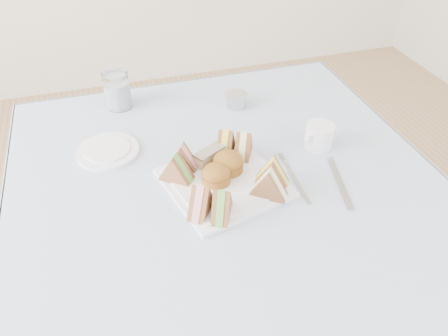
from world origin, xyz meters
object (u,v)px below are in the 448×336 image
object	(u,v)px
table	(225,275)
water_glass	(117,90)
serving_plate	(224,183)
creamer_jug	(319,136)

from	to	relation	value
table	water_glass	world-z (taller)	water_glass
serving_plate	water_glass	world-z (taller)	water_glass
water_glass	creamer_jug	xyz separation A→B (m)	(0.48, -0.35, -0.02)
table	serving_plate	distance (m)	0.38
creamer_jug	table	bearing A→B (deg)	169.74
serving_plate	water_glass	distance (m)	0.48
table	serving_plate	bearing A→B (deg)	-113.77
table	water_glass	size ratio (longest dim) A/B	8.14
serving_plate	creamer_jug	size ratio (longest dim) A/B	3.45
table	creamer_jug	bearing A→B (deg)	10.98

